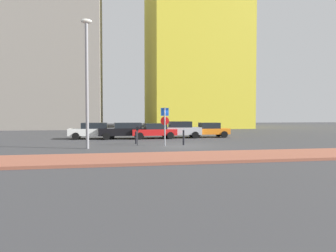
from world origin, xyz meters
TOP-DOWN VIEW (x-y plane):
  - ground_plane at (0.00, 0.00)m, footprint 120.00×120.00m
  - sidewalk_brick at (0.00, -6.27)m, footprint 40.00×3.71m
  - parked_car_white at (-6.37, 7.59)m, footprint 4.52×2.06m
  - parked_car_black at (-3.69, 7.09)m, footprint 4.42×2.00m
  - parked_car_red at (-0.97, 7.00)m, footprint 4.17×2.17m
  - parked_car_silver at (1.57, 7.48)m, footprint 4.09×2.25m
  - parked_car_orange at (4.48, 7.60)m, footprint 3.96×1.92m
  - parking_sign_post at (-1.14, 0.09)m, footprint 0.59×0.17m
  - parking_meter at (-2.99, 0.92)m, footprint 0.18×0.14m
  - street_lamp at (-6.35, -0.73)m, footprint 0.70×0.36m
  - traffic_bollard_near at (-3.01, 2.07)m, footprint 0.12×0.12m
  - traffic_bollard_mid at (0.31, 0.48)m, footprint 0.13×0.13m
  - building_colorful_midrise at (9.58, 32.48)m, footprint 15.67×17.22m
  - building_under_construction at (-13.47, 31.63)m, footprint 14.00×13.53m

SIDE VIEW (x-z plane):
  - ground_plane at x=0.00m, z-range 0.00..0.00m
  - sidewalk_brick at x=0.00m, z-range 0.00..0.14m
  - traffic_bollard_near at x=-3.01m, z-range 0.00..0.94m
  - traffic_bollard_mid at x=0.31m, z-range 0.00..1.10m
  - parked_car_orange at x=4.48m, z-range 0.02..1.45m
  - parked_car_red at x=-0.97m, z-range 0.03..1.44m
  - parked_car_white at x=-6.37m, z-range 0.03..1.51m
  - parked_car_black at x=-3.69m, z-range 0.05..1.52m
  - parked_car_silver at x=1.57m, z-range 0.03..1.60m
  - parking_meter at x=-2.99m, z-range 0.20..1.55m
  - parking_sign_post at x=-1.14m, z-range 0.35..3.05m
  - street_lamp at x=-6.35m, z-range 0.64..8.96m
  - building_under_construction at x=-13.47m, z-range 0.00..23.50m
  - building_colorful_midrise at x=9.58m, z-range 0.00..30.73m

